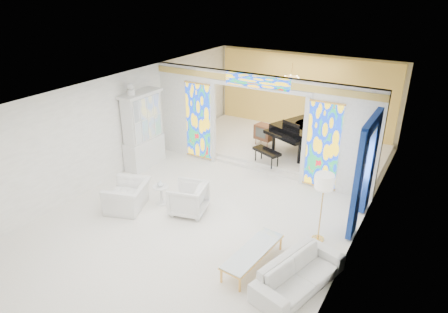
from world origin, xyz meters
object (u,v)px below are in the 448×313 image
Objects in this scene: armchair_left at (128,196)px; sofa at (299,274)px; china_cabinet at (143,131)px; tv_console at (264,132)px; coffee_table at (253,251)px; grand_piano at (308,130)px; armchair_right at (188,199)px.

sofa is at bearing 64.07° from armchair_left.
sofa is (6.17, -2.75, -0.87)m from china_cabinet.
armchair_left is 1.50× the size of tv_console.
sofa is at bearing -47.51° from tv_console.
coffee_table is 0.58× the size of grand_piano.
tv_console is at bearing 113.06° from coffee_table.
grand_piano reaches higher than coffee_table.
grand_piano is 4.11× the size of tv_console.
sofa is (3.37, -1.13, -0.10)m from armchair_right.
armchair_right is 0.29× the size of grand_piano.
grand_piano reaches higher than tv_console.
sofa is 6.25m from grand_piano.
armchair_left is at bearing -58.97° from china_cabinet.
coffee_table is at bearing -55.31° from tv_console.
china_cabinet is at bearing 81.71° from sofa.
tv_console is (-2.41, 5.66, 0.30)m from coffee_table.
grand_piano is at bearing 34.10° from sofa.
coffee_table is at bearing -27.23° from china_cabinet.
tv_console is (2.72, 3.02, -0.52)m from china_cabinet.
china_cabinet is 6.81m from sofa.
armchair_left is at bearing -95.15° from grand_piano.
tv_console reaches higher than armchair_right.
armchair_left is 0.63× the size of coffee_table.
armchair_right is 1.19× the size of tv_console.
armchair_right is at bearing -83.62° from grand_piano.
armchair_right is at bearing 156.31° from coffee_table.
china_cabinet is 1.55× the size of coffee_table.
tv_console reaches higher than armchair_left.
china_cabinet reaches higher than armchair_right.
grand_piano reaches higher than sofa.
armchair_left reaches higher than sofa.
china_cabinet reaches higher than tv_console.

